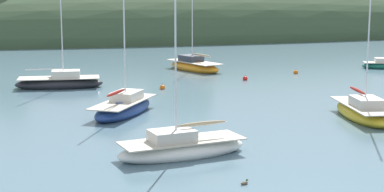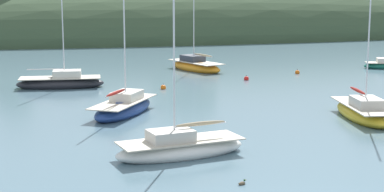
# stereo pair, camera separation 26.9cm
# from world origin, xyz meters

# --- Properties ---
(far_shoreline_hill) EXTENTS (150.00, 36.00, 23.33)m
(far_shoreline_hill) POSITION_xyz_m (24.88, 82.83, 0.11)
(far_shoreline_hill) COLOR #384C33
(far_shoreline_hill) RESTS_ON ground
(sailboat_red_portside) EXTENTS (4.50, 7.50, 9.04)m
(sailboat_red_portside) POSITION_xyz_m (6.66, 40.34, 0.43)
(sailboat_red_portside) COLOR orange
(sailboat_red_portside) RESTS_ON ground
(sailboat_grey_yawl) EXTENTS (7.22, 3.31, 8.54)m
(sailboat_grey_yawl) POSITION_xyz_m (-6.91, 33.43, 0.41)
(sailboat_grey_yawl) COLOR #232328
(sailboat_grey_yawl) RESTS_ON ground
(sailboat_navy_dinghy) EXTENTS (3.78, 7.25, 9.73)m
(sailboat_navy_dinghy) POSITION_xyz_m (9.70, 15.76, 0.42)
(sailboat_navy_dinghy) COLOR gold
(sailboat_navy_dinghy) RESTS_ON ground
(sailboat_black_sloop) EXTENTS (5.84, 6.93, 8.74)m
(sailboat_black_sloop) POSITION_xyz_m (-4.06, 21.57, 0.42)
(sailboat_black_sloop) COLOR navy
(sailboat_black_sloop) RESTS_ON ground
(sailboat_white_near) EXTENTS (6.72, 3.02, 9.15)m
(sailboat_white_near) POSITION_xyz_m (-3.43, 10.86, 0.40)
(sailboat_white_near) COLOR white
(sailboat_white_near) RESTS_ON ground
(mooring_buoy_channel) EXTENTS (0.44, 0.44, 0.54)m
(mooring_buoy_channel) POSITION_xyz_m (15.02, 35.15, 0.12)
(mooring_buoy_channel) COLOR orange
(mooring_buoy_channel) RESTS_ON ground
(mooring_buoy_inner) EXTENTS (0.44, 0.44, 0.54)m
(mooring_buoy_inner) POSITION_xyz_m (8.92, 32.79, 0.12)
(mooring_buoy_inner) COLOR red
(mooring_buoy_inner) RESTS_ON ground
(mooring_buoy_outer) EXTENTS (0.44, 0.44, 0.54)m
(mooring_buoy_outer) POSITION_xyz_m (0.78, 30.25, 0.12)
(mooring_buoy_outer) COLOR orange
(mooring_buoy_outer) RESTS_ON ground
(duck_lone_left) EXTENTS (0.41, 0.30, 0.24)m
(duck_lone_left) POSITION_xyz_m (-2.20, 5.95, 0.05)
(duck_lone_left) COLOR brown
(duck_lone_left) RESTS_ON ground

